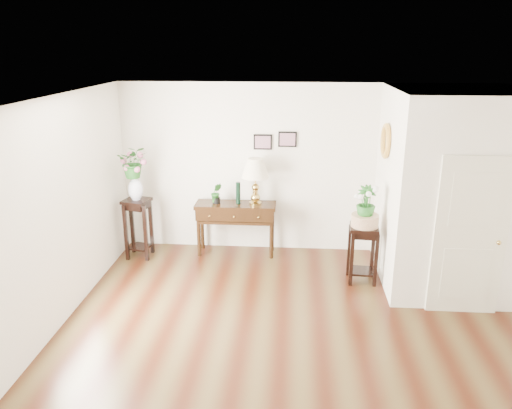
# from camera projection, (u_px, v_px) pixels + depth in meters

# --- Properties ---
(floor) EXTENTS (6.00, 5.50, 0.02)m
(floor) POSITION_uv_depth(u_px,v_px,m) (301.00, 337.00, 6.03)
(floor) COLOR #46351A
(floor) RESTS_ON ground
(ceiling) EXTENTS (6.00, 5.50, 0.02)m
(ceiling) POSITION_uv_depth(u_px,v_px,m) (309.00, 102.00, 5.17)
(ceiling) COLOR white
(ceiling) RESTS_ON ground
(wall_back) EXTENTS (6.00, 0.02, 2.80)m
(wall_back) POSITION_uv_depth(u_px,v_px,m) (302.00, 169.00, 8.21)
(wall_back) COLOR white
(wall_back) RESTS_ON ground
(wall_front) EXTENTS (6.00, 0.02, 2.80)m
(wall_front) POSITION_uv_depth(u_px,v_px,m) (311.00, 390.00, 2.99)
(wall_front) COLOR white
(wall_front) RESTS_ON ground
(wall_left) EXTENTS (0.02, 5.50, 2.80)m
(wall_left) POSITION_uv_depth(u_px,v_px,m) (47.00, 221.00, 5.82)
(wall_left) COLOR white
(wall_left) RESTS_ON ground
(partition) EXTENTS (1.80, 1.95, 2.80)m
(partition) POSITION_uv_depth(u_px,v_px,m) (450.00, 189.00, 7.13)
(partition) COLOR white
(partition) RESTS_ON floor
(door) EXTENTS (0.90, 0.05, 2.10)m
(door) POSITION_uv_depth(u_px,v_px,m) (470.00, 237.00, 6.29)
(door) COLOR beige
(door) RESTS_ON floor
(art_print_left) EXTENTS (0.30, 0.02, 0.25)m
(art_print_left) POSITION_uv_depth(u_px,v_px,m) (263.00, 142.00, 8.10)
(art_print_left) COLOR black
(art_print_left) RESTS_ON wall_back
(art_print_right) EXTENTS (0.30, 0.02, 0.25)m
(art_print_right) POSITION_uv_depth(u_px,v_px,m) (287.00, 139.00, 8.05)
(art_print_right) COLOR black
(art_print_right) RESTS_ON wall_back
(wall_ornament) EXTENTS (0.07, 0.51, 0.51)m
(wall_ornament) POSITION_uv_depth(u_px,v_px,m) (385.00, 141.00, 7.11)
(wall_ornament) COLOR gold
(wall_ornament) RESTS_ON partition
(console_table) EXTENTS (1.32, 0.44, 0.88)m
(console_table) POSITION_uv_depth(u_px,v_px,m) (236.00, 229.00, 8.30)
(console_table) COLOR black
(console_table) RESTS_ON floor
(table_lamp) EXTENTS (0.51, 0.51, 0.77)m
(table_lamp) POSITION_uv_depth(u_px,v_px,m) (255.00, 183.00, 8.03)
(table_lamp) COLOR #B09146
(table_lamp) RESTS_ON console_table
(green_vase) EXTENTS (0.08, 0.08, 0.36)m
(green_vase) POSITION_uv_depth(u_px,v_px,m) (238.00, 194.00, 8.10)
(green_vase) COLOR black
(green_vase) RESTS_ON console_table
(potted_plant) EXTENTS (0.20, 0.18, 0.32)m
(potted_plant) POSITION_uv_depth(u_px,v_px,m) (216.00, 194.00, 8.13)
(potted_plant) COLOR #1E591D
(potted_plant) RESTS_ON console_table
(plant_stand_a) EXTENTS (0.46, 0.46, 0.99)m
(plant_stand_a) POSITION_uv_depth(u_px,v_px,m) (139.00, 228.00, 8.16)
(plant_stand_a) COLOR black
(plant_stand_a) RESTS_ON floor
(porcelain_vase) EXTENTS (0.24, 0.24, 0.40)m
(porcelain_vase) POSITION_uv_depth(u_px,v_px,m) (135.00, 186.00, 7.94)
(porcelain_vase) COLOR silver
(porcelain_vase) RESTS_ON plant_stand_a
(lily_arrangement) EXTENTS (0.54, 0.49, 0.52)m
(lily_arrangement) POSITION_uv_depth(u_px,v_px,m) (133.00, 159.00, 7.81)
(lily_arrangement) COLOR #1E591D
(lily_arrangement) RESTS_ON porcelain_vase
(plant_stand_b) EXTENTS (0.44, 0.44, 0.86)m
(plant_stand_b) POSITION_uv_depth(u_px,v_px,m) (362.00, 254.00, 7.33)
(plant_stand_b) COLOR black
(plant_stand_b) RESTS_ON floor
(ceramic_bowl) EXTENTS (0.40, 0.40, 0.17)m
(ceramic_bowl) POSITION_uv_depth(u_px,v_px,m) (365.00, 221.00, 7.17)
(ceramic_bowl) COLOR #C8B089
(ceramic_bowl) RESTS_ON plant_stand_b
(narcissus) EXTENTS (0.28, 0.28, 0.48)m
(narcissus) POSITION_uv_depth(u_px,v_px,m) (366.00, 202.00, 7.08)
(narcissus) COLOR #1E591D
(narcissus) RESTS_ON ceramic_bowl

